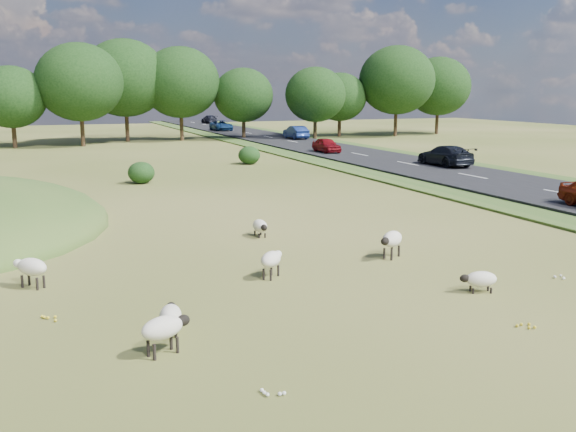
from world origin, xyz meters
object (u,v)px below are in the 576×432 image
(sheep_5, at_px, (260,226))
(sheep_6, at_px, (392,239))
(sheep_4, at_px, (171,315))
(car_3, at_px, (326,145))
(sheep_2, at_px, (164,328))
(car_1, at_px, (209,119))
(sheep_0, at_px, (480,279))
(sheep_3, at_px, (31,267))
(car_6, at_px, (296,132))
(car_2, at_px, (445,155))
(sheep_1, at_px, (271,259))
(car_5, at_px, (221,125))

(sheep_5, xyz_separation_m, sheep_6, (3.19, -4.90, 0.23))
(sheep_4, distance_m, car_3, 44.91)
(sheep_2, relative_size, car_1, 0.27)
(sheep_0, relative_size, sheep_6, 0.87)
(car_3, bearing_deg, sheep_3, -127.05)
(car_6, bearing_deg, sheep_2, 64.96)
(car_2, xyz_separation_m, car_6, (0.00, 29.77, 0.00))
(sheep_2, distance_m, car_1, 100.21)
(sheep_5, xyz_separation_m, car_6, (20.67, 46.48, 0.57))
(sheep_1, relative_size, sheep_4, 0.87)
(sheep_0, height_order, car_3, car_3)
(sheep_4, relative_size, car_5, 0.25)
(sheep_1, relative_size, sheep_5, 0.91)
(sheep_4, xyz_separation_m, car_6, (26.16, 55.61, 0.57))
(sheep_2, distance_m, sheep_6, 10.60)
(sheep_0, relative_size, sheep_3, 0.97)
(sheep_6, bearing_deg, sheep_3, -40.13)
(sheep_0, bearing_deg, car_6, -89.23)
(sheep_1, bearing_deg, sheep_5, 29.41)
(sheep_4, relative_size, car_3, 0.33)
(sheep_6, bearing_deg, car_6, -144.31)
(sheep_3, bearing_deg, car_3, -80.00)
(car_3, bearing_deg, car_1, 86.15)
(car_1, bearing_deg, sheep_2, 74.63)
(car_1, distance_m, car_5, 21.38)
(sheep_4, bearing_deg, car_5, -3.51)
(sheep_5, bearing_deg, sheep_4, -29.52)
(sheep_1, bearing_deg, car_2, 0.23)
(sheep_5, bearing_deg, car_3, 151.99)
(sheep_2, bearing_deg, car_3, 39.01)
(sheep_2, xyz_separation_m, car_2, (26.56, 27.09, 0.39))
(car_1, relative_size, car_5, 0.93)
(sheep_1, relative_size, sheep_2, 0.86)
(sheep_1, height_order, car_5, car_5)
(sheep_2, bearing_deg, car_1, 53.16)
(sheep_3, distance_m, car_1, 94.84)
(sheep_5, relative_size, sheep_6, 0.91)
(sheep_1, relative_size, car_3, 0.29)
(sheep_5, bearing_deg, sheep_2, -28.07)
(sheep_1, xyz_separation_m, car_5, (18.45, 70.83, 0.37))
(sheep_3, xyz_separation_m, car_5, (25.49, 69.16, 0.33))
(sheep_1, distance_m, sheep_2, 6.42)
(sheep_0, height_order, sheep_3, sheep_3)
(sheep_1, bearing_deg, car_3, 17.62)
(car_2, distance_m, car_5, 48.65)
(car_3, xyz_separation_m, car_6, (3.80, 16.66, 0.10))
(sheep_0, distance_m, car_5, 75.68)
(sheep_0, height_order, car_2, car_2)
(sheep_6, relative_size, car_1, 0.28)
(car_3, height_order, car_6, car_6)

